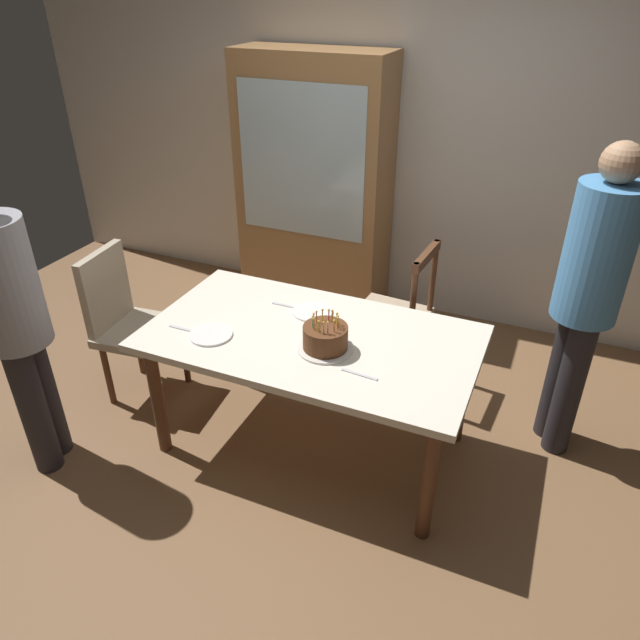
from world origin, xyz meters
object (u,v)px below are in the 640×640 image
(plate_far_side, at_px, (313,312))
(person_celebrant, at_px, (13,319))
(dining_table, at_px, (311,349))
(chair_spindle_back, at_px, (394,318))
(chair_upholstered, at_px, (126,318))
(person_guest, at_px, (588,290))
(china_cabinet, at_px, (314,188))
(plate_near_celebrant, at_px, (211,335))
(birthday_cake, at_px, (325,339))

(plate_far_side, distance_m, person_celebrant, 1.49)
(dining_table, bearing_deg, chair_spindle_back, 74.57)
(chair_upholstered, height_order, person_guest, person_guest)
(plate_far_side, distance_m, china_cabinet, 1.49)
(dining_table, distance_m, person_guest, 1.42)
(plate_near_celebrant, bearing_deg, plate_far_side, 47.90)
(plate_far_side, distance_m, chair_upholstered, 1.18)
(birthday_cake, xyz_separation_m, person_guest, (1.13, 0.67, 0.18))
(person_celebrant, bearing_deg, plate_far_side, 36.63)
(dining_table, distance_m, chair_spindle_back, 0.84)
(plate_near_celebrant, xyz_separation_m, person_guest, (1.71, 0.79, 0.23))
(birthday_cake, relative_size, chair_upholstered, 0.29)
(dining_table, bearing_deg, plate_near_celebrant, -155.64)
(chair_spindle_back, height_order, chair_upholstered, same)
(person_celebrant, bearing_deg, birthday_cake, 22.60)
(person_guest, bearing_deg, plate_far_side, -164.48)
(chair_upholstered, height_order, china_cabinet, china_cabinet)
(person_celebrant, relative_size, person_guest, 0.92)
(plate_near_celebrant, distance_m, person_celebrant, 0.94)
(dining_table, height_order, chair_spindle_back, chair_spindle_back)
(chair_spindle_back, height_order, china_cabinet, china_cabinet)
(person_guest, distance_m, china_cabinet, 2.16)
(plate_far_side, bearing_deg, person_celebrant, -143.37)
(plate_far_side, xyz_separation_m, chair_spindle_back, (0.30, 0.57, -0.28))
(chair_spindle_back, relative_size, chair_upholstered, 1.00)
(dining_table, bearing_deg, birthday_cake, -38.00)
(chair_spindle_back, height_order, person_guest, person_guest)
(plate_far_side, height_order, person_guest, person_guest)
(birthday_cake, relative_size, plate_far_side, 1.27)
(chair_spindle_back, bearing_deg, birthday_cake, -96.37)
(plate_far_side, height_order, person_celebrant, person_celebrant)
(plate_near_celebrant, bearing_deg, dining_table, 24.36)
(china_cabinet, bearing_deg, birthday_cake, -64.35)
(birthday_cake, height_order, person_celebrant, person_celebrant)
(plate_near_celebrant, height_order, person_celebrant, person_celebrant)
(birthday_cake, xyz_separation_m, china_cabinet, (-0.79, 1.65, 0.16))
(birthday_cake, height_order, chair_upholstered, chair_upholstered)
(plate_near_celebrant, height_order, china_cabinet, china_cabinet)
(dining_table, bearing_deg, person_guest, 24.94)
(birthday_cake, distance_m, person_guest, 1.33)
(plate_far_side, distance_m, chair_spindle_back, 0.71)
(plate_far_side, relative_size, chair_spindle_back, 0.23)
(person_celebrant, height_order, person_guest, person_guest)
(chair_spindle_back, xyz_separation_m, person_celebrant, (-1.49, -1.46, 0.44))
(birthday_cake, distance_m, plate_far_side, 0.37)
(china_cabinet, bearing_deg, chair_upholstered, -110.02)
(person_celebrant, bearing_deg, chair_spindle_back, 44.41)
(plate_far_side, height_order, chair_upholstered, chair_upholstered)
(plate_near_celebrant, xyz_separation_m, person_celebrant, (-0.81, -0.46, 0.15))
(birthday_cake, distance_m, plate_near_celebrant, 0.60)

